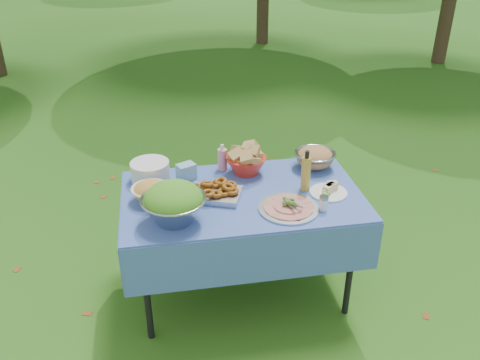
% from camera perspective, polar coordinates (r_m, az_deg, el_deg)
% --- Properties ---
extents(ground, '(80.00, 80.00, 0.00)m').
position_cam_1_polar(ground, '(3.56, 0.23, -12.28)').
color(ground, black).
rests_on(ground, ground).
extents(picnic_table, '(1.46, 0.86, 0.76)m').
position_cam_1_polar(picnic_table, '(3.32, 0.24, -7.31)').
color(picnic_table, '#78A5E8').
rests_on(picnic_table, ground).
extents(salad_bowl, '(0.40, 0.40, 0.24)m').
position_cam_1_polar(salad_bowl, '(2.82, -7.46, -2.56)').
color(salad_bowl, '#9A9CA3').
rests_on(salad_bowl, picnic_table).
extents(pasta_bowl_white, '(0.27, 0.27, 0.13)m').
position_cam_1_polar(pasta_bowl_white, '(3.07, -10.01, -1.22)').
color(pasta_bowl_white, white).
rests_on(pasta_bowl_white, picnic_table).
extents(plate_stack, '(0.29, 0.29, 0.12)m').
position_cam_1_polar(plate_stack, '(3.30, -10.05, 1.03)').
color(plate_stack, white).
rests_on(plate_stack, picnic_table).
extents(wipes_box, '(0.14, 0.12, 0.10)m').
position_cam_1_polar(wipes_box, '(3.28, -6.05, 0.96)').
color(wipes_box, '#81B5C9').
rests_on(wipes_box, picnic_table).
extents(sanitizer_bottle, '(0.07, 0.07, 0.18)m').
position_cam_1_polar(sanitizer_bottle, '(3.37, -2.00, 2.59)').
color(sanitizer_bottle, pink).
rests_on(sanitizer_bottle, picnic_table).
extents(bread_bowl, '(0.27, 0.27, 0.18)m').
position_cam_1_polar(bread_bowl, '(3.32, 0.70, 2.19)').
color(bread_bowl, red).
rests_on(bread_bowl, picnic_table).
extents(pasta_bowl_steel, '(0.35, 0.35, 0.14)m').
position_cam_1_polar(pasta_bowl_steel, '(3.44, 8.41, 2.57)').
color(pasta_bowl_steel, '#9A9CA3').
rests_on(pasta_bowl_steel, picnic_table).
extents(fried_tray, '(0.37, 0.32, 0.07)m').
position_cam_1_polar(fried_tray, '(3.07, -2.87, -1.32)').
color(fried_tray, '#B7B8BC').
rests_on(fried_tray, picnic_table).
extents(charcuterie_platter, '(0.38, 0.38, 0.08)m').
position_cam_1_polar(charcuterie_platter, '(2.96, 5.49, -2.61)').
color(charcuterie_platter, silver).
rests_on(charcuterie_platter, picnic_table).
extents(oil_bottle, '(0.08, 0.08, 0.26)m').
position_cam_1_polar(oil_bottle, '(3.13, 7.42, 1.07)').
color(oil_bottle, gold).
rests_on(oil_bottle, picnic_table).
extents(cheese_plate, '(0.28, 0.28, 0.06)m').
position_cam_1_polar(cheese_plate, '(3.15, 9.93, -0.98)').
color(cheese_plate, white).
rests_on(cheese_plate, picnic_table).
extents(shaker, '(0.06, 0.06, 0.09)m').
position_cam_1_polar(shaker, '(2.98, 9.37, -2.55)').
color(shaker, white).
rests_on(shaker, picnic_table).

